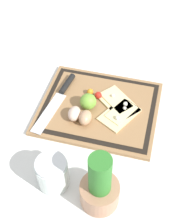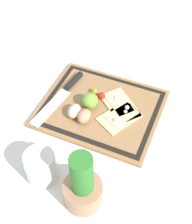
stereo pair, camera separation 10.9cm
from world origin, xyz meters
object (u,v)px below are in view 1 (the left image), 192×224
sauce_jar (53,174)px  pizza_slice_near (118,102)px  cherry_tomato_red (98,95)px  egg_brown (85,118)px  pizza_slice_far (120,114)px  herb_pot (100,188)px  cherry_tomato_yellow (90,92)px  egg_pink (74,114)px  lime (88,101)px  knife (61,93)px

sauce_jar → pizza_slice_near: bearing=-109.4°
cherry_tomato_red → egg_brown: bearing=82.6°
egg_brown → cherry_tomato_red: size_ratio=2.27×
pizza_slice_far → herb_pot: (-0.01, 0.32, 0.05)m
cherry_tomato_yellow → egg_pink: bearing=79.5°
pizza_slice_near → herb_pot: herb_pot is taller
pizza_slice_far → lime: lime is taller
egg_brown → cherry_tomato_yellow: 0.13m
cherry_tomato_red → egg_pink: bearing=63.4°
knife → egg_brown: (-0.12, 0.10, 0.01)m
pizza_slice_near → lime: lime is taller
pizza_slice_far → lime: (0.12, -0.01, 0.02)m
egg_brown → herb_pot: bearing=113.9°
sauce_jar → cherry_tomato_red: bearing=-97.6°
egg_brown → cherry_tomato_red: 0.12m
pizza_slice_far → knife: bearing=-10.9°
pizza_slice_near → cherry_tomato_red: cherry_tomato_red is taller
pizza_slice_far → egg_brown: bearing=28.5°
lime → pizza_slice_near: bearing=-155.9°
egg_pink → herb_pot: (-0.16, 0.27, 0.04)m
herb_pot → lime: bearing=-69.4°
pizza_slice_far → knife: size_ratio=0.57×
cherry_tomato_yellow → knife: bearing=15.2°
pizza_slice_far → egg_brown: egg_brown is taller
pizza_slice_near → egg_brown: size_ratio=2.97×
cherry_tomato_red → knife: bearing=7.0°
egg_pink → herb_pot: 0.31m
lime → cherry_tomato_red: size_ratio=2.24×
egg_brown → knife: bearing=-40.6°
egg_pink → sauce_jar: sauce_jar is taller
lime → knife: bearing=-17.9°
sauce_jar → lime: bearing=-94.5°
egg_brown → egg_pink: same height
egg_pink → cherry_tomato_yellow: bearing=-100.5°
cherry_tomato_yellow → herb_pot: bearing=108.8°
knife → lime: (-0.11, 0.04, 0.02)m
cherry_tomato_red → pizza_slice_near: bearing=173.1°
knife → cherry_tomato_yellow: size_ratio=12.54×
pizza_slice_far → sauce_jar: size_ratio=1.56×
pizza_slice_far → sauce_jar: bearing=64.5°
egg_brown → egg_pink: 0.04m
knife → egg_brown: size_ratio=4.96×
egg_brown → sauce_jar: (0.03, 0.24, 0.01)m
cherry_tomato_yellow → sauce_jar: sauce_jar is taller
egg_brown → herb_pot: (-0.11, 0.26, 0.04)m
knife → egg_brown: bearing=139.4°
knife → sauce_jar: size_ratio=2.76×
cherry_tomato_yellow → sauce_jar: size_ratio=0.22×
pizza_slice_near → egg_brown: egg_brown is taller
cherry_tomato_red → cherry_tomato_yellow: (0.03, -0.01, -0.00)m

